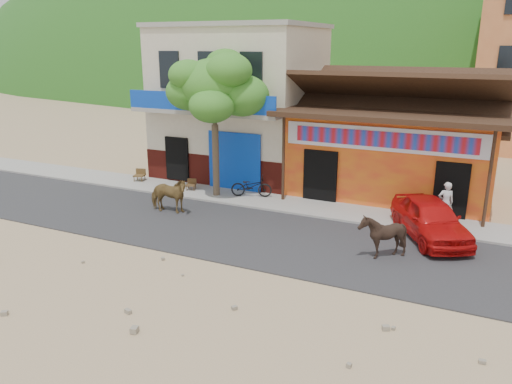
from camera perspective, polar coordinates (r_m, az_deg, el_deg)
ground at (r=14.57m, az=0.14°, el=-9.06°), size 120.00×120.00×0.00m
road at (r=16.67m, az=3.77°, el=-5.60°), size 60.00×5.00×0.04m
sidewalk at (r=19.77m, az=7.48°, el=-1.97°), size 60.00×2.00×0.12m
dance_club at (r=22.65m, az=15.60°, el=4.52°), size 8.00×6.00×3.60m
cafe_building at (r=24.69m, az=-1.70°, el=10.08°), size 7.00×6.00×7.00m
hillside at (r=82.30m, az=22.43°, el=19.42°), size 100.00×40.00×24.00m
tree at (r=20.65m, az=-4.71°, el=7.67°), size 3.00×3.00×6.00m
cow_tan at (r=19.38m, az=-9.98°, el=-0.36°), size 1.74×0.95×1.40m
cow_dark at (r=15.59m, az=14.25°, el=-4.86°), size 1.34×1.20×1.40m
red_car at (r=17.59m, az=19.30°, el=-2.88°), size 3.36×4.29×1.37m
scooter at (r=20.89m, az=-0.53°, el=0.67°), size 1.81×1.14×0.90m
pedestrian at (r=19.00m, az=20.84°, el=-1.12°), size 0.65×0.54×1.52m
cafe_chair_left at (r=23.95m, az=-13.23°, el=2.44°), size 0.58×0.58×1.02m
cafe_chair_right at (r=22.08m, az=-7.45°, el=1.35°), size 0.51×0.51×0.86m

